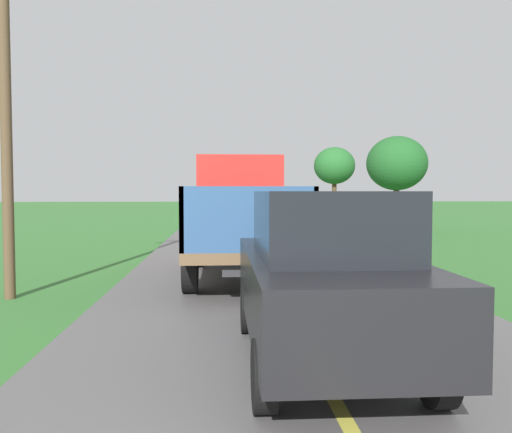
# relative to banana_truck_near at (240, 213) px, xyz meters

# --- Properties ---
(banana_truck_near) EXTENTS (2.38, 5.82, 2.80)m
(banana_truck_near) POSITION_rel_banana_truck_near_xyz_m (0.00, 0.00, 0.00)
(banana_truck_near) COLOR #2D2D30
(banana_truck_near) RESTS_ON road_surface
(utility_pole_roadside) EXTENTS (1.85, 0.20, 7.42)m
(utility_pole_roadside) POSITION_rel_banana_truck_near_xyz_m (-4.38, -2.45, 2.50)
(utility_pole_roadside) COLOR brown
(utility_pole_roadside) RESTS_ON ground
(roadside_tree_near_left) EXTENTS (2.90, 2.90, 4.66)m
(roadside_tree_near_left) POSITION_rel_banana_truck_near_xyz_m (8.01, 12.18, 1.86)
(roadside_tree_near_left) COLOR #4C3823
(roadside_tree_near_left) RESTS_ON ground
(roadside_tree_mid_right) EXTENTS (2.53, 2.53, 4.74)m
(roadside_tree_mid_right) POSITION_rel_banana_truck_near_xyz_m (6.55, 19.34, 2.09)
(roadside_tree_mid_right) COLOR #4C3823
(roadside_tree_mid_right) RESTS_ON ground
(following_car) EXTENTS (1.74, 4.10, 1.92)m
(following_car) POSITION_rel_banana_truck_near_xyz_m (0.68, -6.66, -0.41)
(following_car) COLOR black
(following_car) RESTS_ON road_surface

